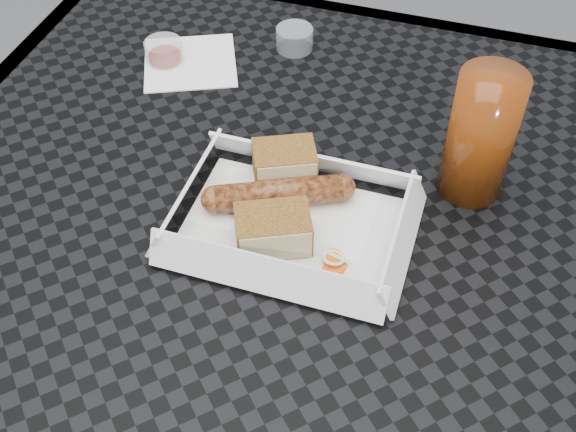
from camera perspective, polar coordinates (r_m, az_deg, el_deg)
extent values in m
cube|color=black|center=(0.81, -2.70, 1.95)|extent=(0.80, 0.80, 0.01)
cube|color=black|center=(1.11, 4.27, 15.43)|extent=(0.80, 0.03, 0.03)
cylinder|color=black|center=(1.41, -10.87, 4.08)|extent=(0.03, 0.03, 0.73)
cylinder|color=black|center=(1.30, 17.97, -2.48)|extent=(0.03, 0.03, 0.73)
cube|color=white|center=(0.76, 0.23, -0.89)|extent=(0.22, 0.15, 0.00)
cylinder|color=brown|center=(0.77, -0.74, 1.77)|extent=(0.14, 0.09, 0.03)
sphere|color=brown|center=(0.78, 4.24, 2.22)|extent=(0.03, 0.03, 0.03)
sphere|color=brown|center=(0.77, -5.78, 1.29)|extent=(0.03, 0.03, 0.03)
cube|color=brown|center=(0.79, -0.28, 4.13)|extent=(0.08, 0.07, 0.04)
cube|color=brown|center=(0.73, -1.19, -1.06)|extent=(0.09, 0.08, 0.04)
cylinder|color=#E45209|center=(0.73, 3.69, -3.46)|extent=(0.02, 0.02, 0.00)
torus|color=white|center=(0.72, 4.18, -3.93)|extent=(0.02, 0.02, 0.00)
cube|color=#B2D17F|center=(0.73, 4.57, -3.53)|extent=(0.02, 0.02, 0.00)
cube|color=white|center=(0.99, -7.74, 11.94)|extent=(0.16, 0.16, 0.00)
cylinder|color=maroon|center=(0.99, -9.77, 12.66)|extent=(0.05, 0.05, 0.03)
cylinder|color=silver|center=(1.00, 0.52, 13.84)|extent=(0.05, 0.05, 0.03)
cylinder|color=#602508|center=(0.78, 15.00, 6.14)|extent=(0.07, 0.07, 0.15)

